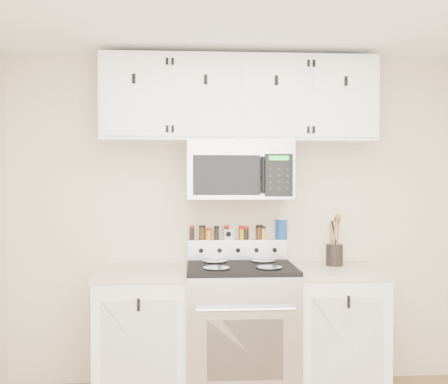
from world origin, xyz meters
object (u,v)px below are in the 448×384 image
(microwave, at_px, (239,170))
(salt_canister, at_px, (281,229))
(range, at_px, (241,330))
(utensil_crock, at_px, (334,253))

(microwave, bearing_deg, salt_canister, 24.61)
(range, relative_size, microwave, 1.45)
(utensil_crock, bearing_deg, salt_canister, 156.58)
(range, height_order, utensil_crock, utensil_crock)
(range, bearing_deg, salt_canister, 39.70)
(range, xyz_separation_m, microwave, (0.00, 0.13, 1.14))
(range, height_order, microwave, microwave)
(utensil_crock, distance_m, salt_canister, 0.44)
(utensil_crock, xyz_separation_m, salt_canister, (-0.37, 0.16, 0.17))
(range, height_order, salt_canister, salt_canister)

